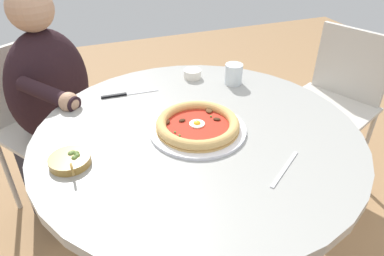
% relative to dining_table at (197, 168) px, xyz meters
% --- Properties ---
extents(dining_table, '(1.01, 1.01, 0.76)m').
position_rel_dining_table_xyz_m(dining_table, '(0.00, 0.00, 0.00)').
color(dining_table, '#999993').
rests_on(dining_table, ground).
extents(pizza_on_plate, '(0.30, 0.30, 0.04)m').
position_rel_dining_table_xyz_m(pizza_on_plate, '(0.00, -0.00, 0.17)').
color(pizza_on_plate, white).
rests_on(pizza_on_plate, dining_table).
extents(water_glass, '(0.07, 0.07, 0.08)m').
position_rel_dining_table_xyz_m(water_glass, '(0.26, -0.25, 0.18)').
color(water_glass, silver).
rests_on(water_glass, dining_table).
extents(steak_knife, '(0.02, 0.21, 0.01)m').
position_rel_dining_table_xyz_m(steak_knife, '(0.31, 0.18, 0.15)').
color(steak_knife, silver).
rests_on(steak_knife, dining_table).
extents(ramekin_capers, '(0.07, 0.07, 0.03)m').
position_rel_dining_table_xyz_m(ramekin_capers, '(0.36, -0.12, 0.17)').
color(ramekin_capers, white).
rests_on(ramekin_capers, dining_table).
extents(olive_pan, '(0.14, 0.11, 0.05)m').
position_rel_dining_table_xyz_m(olive_pan, '(-0.03, 0.38, 0.16)').
color(olive_pan, olive).
rests_on(olive_pan, dining_table).
extents(fork_utensil, '(0.11, 0.15, 0.00)m').
position_rel_dining_table_xyz_m(fork_utensil, '(-0.25, -0.15, 0.15)').
color(fork_utensil, '#BCBCC1').
rests_on(fork_utensil, dining_table).
extents(diner_person, '(0.58, 0.44, 1.11)m').
position_rel_dining_table_xyz_m(diner_person, '(0.61, 0.43, -0.12)').
color(diner_person, '#282833').
rests_on(diner_person, ground).
extents(cafe_chair_diner, '(0.57, 0.57, 0.83)m').
position_rel_dining_table_xyz_m(cafe_chair_diner, '(0.73, 0.51, -0.10)').
color(cafe_chair_diner, beige).
rests_on(cafe_chair_diner, ground).
extents(cafe_chair_spare_far, '(0.54, 0.54, 0.83)m').
position_rel_dining_table_xyz_m(cafe_chair_spare_far, '(0.39, -0.91, -0.10)').
color(cafe_chair_spare_far, beige).
rests_on(cafe_chair_spare_far, ground).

